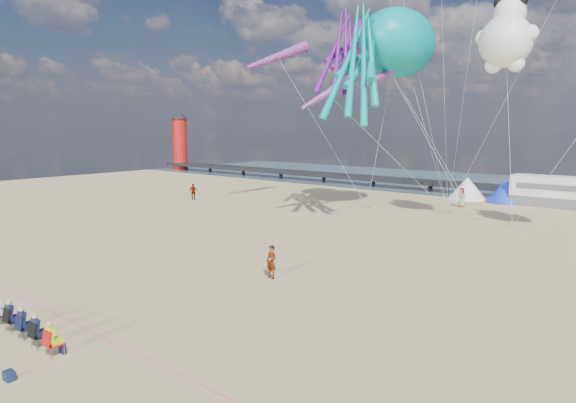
# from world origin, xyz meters

# --- Properties ---
(ground) EXTENTS (120.00, 120.00, 0.00)m
(ground) POSITION_xyz_m (0.00, 0.00, 0.00)
(ground) COLOR tan
(ground) RESTS_ON ground
(water) EXTENTS (120.00, 120.00, 0.00)m
(water) POSITION_xyz_m (0.00, 55.00, 0.02)
(water) COLOR #375569
(water) RESTS_ON ground
(pier) EXTENTS (60.00, 3.00, 0.50)m
(pier) POSITION_xyz_m (-28.00, 44.00, 1.00)
(pier) COLOR black
(pier) RESTS_ON ground
(lighthouse) EXTENTS (2.60, 2.60, 9.00)m
(lighthouse) POSITION_xyz_m (-56.00, 44.00, 4.50)
(lighthouse) COLOR #A5140F
(lighthouse) RESTS_ON ground
(motorhome_0) EXTENTS (6.60, 2.50, 3.00)m
(motorhome_0) POSITION_xyz_m (6.00, 40.00, 1.50)
(motorhome_0) COLOR silver
(motorhome_0) RESTS_ON ground
(tent_white) EXTENTS (4.00, 4.00, 2.40)m
(tent_white) POSITION_xyz_m (-2.00, 40.00, 1.20)
(tent_white) COLOR white
(tent_white) RESTS_ON ground
(tent_blue) EXTENTS (4.00, 4.00, 2.40)m
(tent_blue) POSITION_xyz_m (2.00, 40.00, 1.20)
(tent_blue) COLOR #1933CC
(tent_blue) RESTS_ON ground
(spectator_row) EXTENTS (6.10, 0.90, 1.30)m
(spectator_row) POSITION_xyz_m (-0.63, -6.84, 0.65)
(spectator_row) COLOR black
(spectator_row) RESTS_ON ground
(cooler_navy) EXTENTS (0.38, 0.28, 0.30)m
(cooler_navy) POSITION_xyz_m (2.15, -8.56, 0.15)
(cooler_navy) COLOR #141E3F
(cooler_navy) RESTS_ON ground
(rope_line) EXTENTS (34.00, 0.03, 0.03)m
(rope_line) POSITION_xyz_m (0.00, -5.00, 0.02)
(rope_line) COLOR #F2338C
(rope_line) RESTS_ON ground
(standing_person) EXTENTS (0.67, 0.47, 1.75)m
(standing_person) POSITION_xyz_m (1.24, 4.71, 0.88)
(standing_person) COLOR tan
(standing_person) RESTS_ON ground
(beachgoer_0) EXTENTS (0.69, 0.46, 1.87)m
(beachgoer_0) POSITION_xyz_m (-0.37, 34.31, 0.94)
(beachgoer_0) COLOR #7F6659
(beachgoer_0) RESTS_ON ground
(beachgoer_3) EXTENTS (1.13, 1.30, 1.74)m
(beachgoer_3) POSITION_xyz_m (-24.14, 20.55, 0.87)
(beachgoer_3) COLOR #7F6659
(beachgoer_3) RESTS_ON ground
(sandbag_a) EXTENTS (0.50, 0.35, 0.22)m
(sandbag_a) POSITION_xyz_m (-6.84, 27.37, 0.11)
(sandbag_a) COLOR gray
(sandbag_a) RESTS_ON ground
(sandbag_b) EXTENTS (0.50, 0.35, 0.22)m
(sandbag_b) POSITION_xyz_m (3.30, 28.13, 0.11)
(sandbag_b) COLOR gray
(sandbag_b) RESTS_ON ground
(sandbag_c) EXTENTS (0.50, 0.35, 0.22)m
(sandbag_c) POSITION_xyz_m (6.77, 26.42, 0.11)
(sandbag_c) COLOR gray
(sandbag_c) RESTS_ON ground
(sandbag_d) EXTENTS (0.50, 0.35, 0.22)m
(sandbag_d) POSITION_xyz_m (2.23, 29.40, 0.11)
(sandbag_d) COLOR gray
(sandbag_d) RESTS_ON ground
(sandbag_e) EXTENTS (0.50, 0.35, 0.22)m
(sandbag_e) POSITION_xyz_m (0.19, 29.74, 0.11)
(sandbag_e) COLOR gray
(sandbag_e) RESTS_ON ground
(kite_octopus_teal) EXTENTS (6.67, 11.47, 12.30)m
(kite_octopus_teal) POSITION_xyz_m (-3.23, 25.81, 14.79)
(kite_octopus_teal) COLOR #01918E
(kite_octopus_purple) EXTENTS (5.03, 8.98, 9.70)m
(kite_octopus_purple) POSITION_xyz_m (-6.68, 27.36, 15.76)
(kite_octopus_purple) COLOR #650F87
(kite_panda) EXTENTS (5.86, 5.71, 6.45)m
(kite_panda) POSITION_xyz_m (5.86, 25.07, 13.87)
(kite_panda) COLOR white
(windsock_left) EXTENTS (2.57, 7.31, 7.24)m
(windsock_left) POSITION_xyz_m (-14.43, 23.17, 14.29)
(windsock_left) COLOR red
(windsock_mid) EXTENTS (3.28, 6.16, 6.24)m
(windsock_mid) POSITION_xyz_m (-3.01, 24.26, 12.27)
(windsock_mid) COLOR red
(windsock_right) EXTENTS (2.88, 5.10, 5.17)m
(windsock_right) POSITION_xyz_m (-6.04, 19.65, 10.42)
(windsock_right) COLOR red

